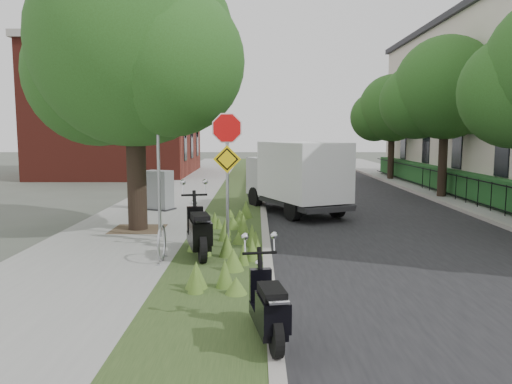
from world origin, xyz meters
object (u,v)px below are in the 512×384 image
(scooter_far, at_px, (270,314))
(box_truck, at_px, (297,174))
(utility_cabinet, at_px, (159,191))
(sign_assembly, at_px, (227,152))
(scooter_near, at_px, (199,236))

(scooter_far, height_order, box_truck, box_truck)
(utility_cabinet, bearing_deg, box_truck, -1.92)
(sign_assembly, height_order, scooter_near, sign_assembly)
(sign_assembly, height_order, box_truck, sign_assembly)
(box_truck, bearing_deg, utility_cabinet, 178.08)
(sign_assembly, height_order, scooter_far, sign_assembly)
(sign_assembly, distance_m, utility_cabinet, 6.57)
(scooter_near, relative_size, utility_cabinet, 1.47)
(scooter_far, height_order, utility_cabinet, utility_cabinet)
(scooter_near, xyz_separation_m, scooter_far, (1.39, -4.40, -0.09))
(scooter_far, distance_m, box_truck, 10.98)
(sign_assembly, bearing_deg, scooter_near, -122.89)
(scooter_near, distance_m, utility_cabinet, 6.98)
(sign_assembly, distance_m, box_truck, 6.05)
(utility_cabinet, bearing_deg, sign_assembly, -64.80)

